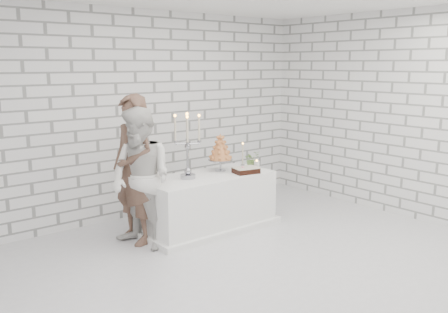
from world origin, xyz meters
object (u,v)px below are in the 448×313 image
at_px(cake_table, 208,202).
at_px(groom, 134,170).
at_px(bride, 141,179).
at_px(candelabra, 187,146).
at_px(croquembouche, 220,152).

relative_size(cake_table, groom, 0.96).
xyz_separation_m(cake_table, groom, (-1.02, 0.20, 0.56)).
xyz_separation_m(bride, candelabra, (0.73, 0.06, 0.32)).
bearing_deg(cake_table, candelabra, 174.96).
distance_m(bride, croquembouche, 1.36).
height_order(bride, candelabra, bride).
relative_size(groom, candelabra, 2.16).
distance_m(cake_table, groom, 1.18).
relative_size(bride, croquembouche, 3.26).
bearing_deg(croquembouche, cake_table, -160.21).
bearing_deg(croquembouche, bride, -174.05).
bearing_deg(candelabra, groom, 166.38).
height_order(groom, candelabra, groom).
bearing_deg(cake_table, bride, -178.26).
distance_m(cake_table, bride, 1.15).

